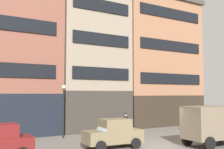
{
  "coord_description": "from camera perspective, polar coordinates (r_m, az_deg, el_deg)",
  "views": [
    {
      "loc": [
        -12.3,
        -14.3,
        3.43
      ],
      "look_at": [
        -2.31,
        2.17,
        4.78
      ],
      "focal_mm": 44.49,
      "sensor_mm": 36.0,
      "label": 1
    }
  ],
  "objects": [
    {
      "name": "ground_plane",
      "position": [
        19.17,
        9.61,
        -14.24
      ],
      "size": [
        120.0,
        120.0,
        0.0
      ],
      "primitive_type": "plane",
      "color": "slate"
    },
    {
      "name": "building_center_left",
      "position": [
        28.4,
        -5.32,
        6.1
      ],
      "size": [
        7.38,
        7.02,
        16.71
      ],
      "color": "#38332D",
      "rests_on": "ground_plane"
    },
    {
      "name": "building_center_right",
      "position": [
        32.83,
        8.22,
        2.68
      ],
      "size": [
        10.41,
        7.02,
        14.37
      ],
      "color": "#33281E",
      "rests_on": "ground_plane"
    },
    {
      "name": "cargo_wagon",
      "position": [
        26.48,
        18.4,
        -8.74
      ],
      "size": [
        2.99,
        1.68,
        1.98
      ],
      "color": "brown",
      "rests_on": "ground_plane"
    },
    {
      "name": "delivery_truck_near",
      "position": [
        19.72,
        19.97,
        -9.6
      ],
      "size": [
        4.45,
        2.36,
        2.62
      ],
      "color": "#333847",
      "rests_on": "ground_plane"
    },
    {
      "name": "sedan_parked_curb",
      "position": [
        18.07,
        0.27,
        -12.0
      ],
      "size": [
        3.82,
        2.11,
        1.83
      ],
      "color": "#7A6B4C",
      "rests_on": "ground_plane"
    },
    {
      "name": "pedestrian_officer",
      "position": [
        24.18,
        2.83,
        -9.8
      ],
      "size": [
        0.43,
        0.43,
        1.79
      ],
      "color": "black",
      "rests_on": "ground_plane"
    },
    {
      "name": "streetlamp_curbside",
      "position": [
        22.06,
        -9.91,
        -5.91
      ],
      "size": [
        0.32,
        0.32,
        4.12
      ],
      "color": "black",
      "rests_on": "ground_plane"
    }
  ]
}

